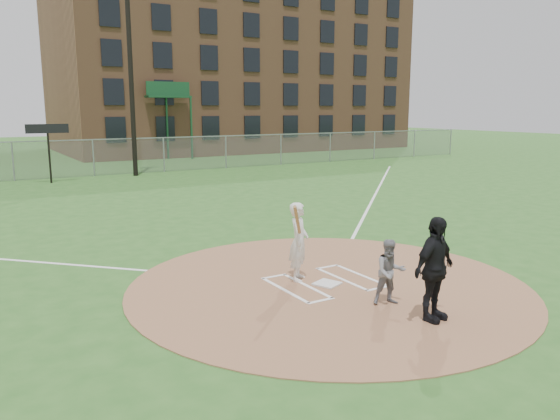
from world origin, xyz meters
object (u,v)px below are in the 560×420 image
home_plate (327,284)px  umpire (434,269)px  catcher (390,272)px  batter_at_plate (299,241)px

home_plate → umpire: umpire is taller
home_plate → catcher: (0.33, -1.55, 0.61)m
catcher → batter_at_plate: bearing=128.0°
catcher → umpire: umpire is taller
home_plate → catcher: bearing=-78.0°
umpire → batter_at_plate: bearing=92.1°
home_plate → umpire: bearing=-80.3°
umpire → home_plate: bearing=87.6°
home_plate → umpire: 2.74m
home_plate → catcher: catcher is taller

